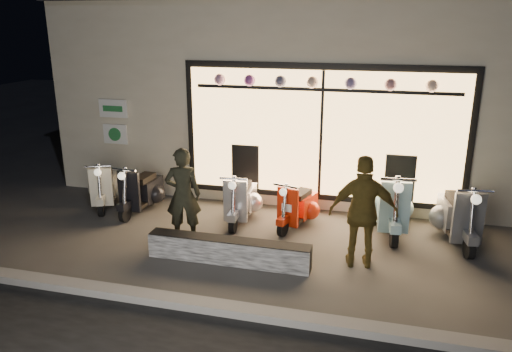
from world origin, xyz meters
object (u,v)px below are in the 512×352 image
at_px(graffiti_barrier, 229,251).
at_px(scooter_silver, 242,199).
at_px(woman, 363,212).
at_px(scooter_red, 299,206).
at_px(man, 183,195).

height_order(graffiti_barrier, scooter_silver, scooter_silver).
bearing_deg(woman, scooter_red, -56.61).
bearing_deg(man, graffiti_barrier, 130.41).
bearing_deg(scooter_silver, scooter_red, -2.88).
xyz_separation_m(scooter_red, woman, (1.20, -1.38, 0.52)).
xyz_separation_m(scooter_silver, scooter_red, (1.10, 0.01, -0.03)).
relative_size(graffiti_barrier, woman, 1.47).
height_order(graffiti_barrier, scooter_red, scooter_red).
bearing_deg(man, scooter_red, -163.74).
bearing_deg(man, scooter_silver, -137.46).
distance_m(graffiti_barrier, woman, 2.15).
bearing_deg(woman, scooter_silver, -38.44).
xyz_separation_m(man, woman, (2.99, -0.20, 0.06)).
xyz_separation_m(graffiti_barrier, scooter_silver, (-0.31, 1.80, 0.19)).
bearing_deg(woman, graffiti_barrier, 4.51).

